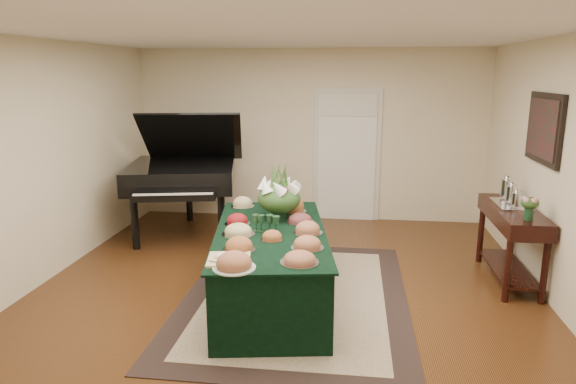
# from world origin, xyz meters

# --- Properties ---
(ground) EXTENTS (6.00, 6.00, 0.00)m
(ground) POSITION_xyz_m (0.00, 0.00, 0.00)
(ground) COLOR black
(ground) RESTS_ON ground
(area_rug) EXTENTS (2.34, 3.27, 0.01)m
(area_rug) POSITION_xyz_m (0.13, -0.12, 0.01)
(area_rug) COLOR black
(area_rug) RESTS_ON ground
(kitchen_doorway) EXTENTS (1.05, 0.07, 2.10)m
(kitchen_doorway) POSITION_xyz_m (0.60, 2.97, 1.02)
(kitchen_doorway) COLOR silver
(kitchen_doorway) RESTS_ON ground
(buffet_table) EXTENTS (1.46, 2.48, 0.77)m
(buffet_table) POSITION_xyz_m (-0.11, -0.22, 0.39)
(buffet_table) COLOR black
(buffet_table) RESTS_ON ground
(food_platters) EXTENTS (1.20, 2.34, 0.13)m
(food_platters) POSITION_xyz_m (-0.10, -0.33, 0.81)
(food_platters) COLOR silver
(food_platters) RESTS_ON buffet_table
(cutting_board) EXTENTS (0.41, 0.41, 0.10)m
(cutting_board) POSITION_xyz_m (-0.33, -1.09, 0.80)
(cutting_board) COLOR tan
(cutting_board) RESTS_ON buffet_table
(green_goblets) EXTENTS (0.28, 0.12, 0.18)m
(green_goblets) POSITION_xyz_m (-0.15, -0.27, 0.86)
(green_goblets) COLOR #16371F
(green_goblets) RESTS_ON buffet_table
(floral_centerpiece) EXTENTS (0.49, 0.49, 0.49)m
(floral_centerpiece) POSITION_xyz_m (-0.09, 0.22, 1.06)
(floral_centerpiece) COLOR #16371F
(floral_centerpiece) RESTS_ON buffet_table
(grand_piano) EXTENTS (1.81, 2.01, 1.81)m
(grand_piano) POSITION_xyz_m (-1.73, 1.86, 0.91)
(grand_piano) COLOR black
(grand_piano) RESTS_ON ground
(wicker_basket) EXTENTS (0.34, 0.34, 0.22)m
(wicker_basket) POSITION_xyz_m (-0.90, 1.24, 0.11)
(wicker_basket) COLOR olive
(wicker_basket) RESTS_ON ground
(mahogany_sideboard) EXTENTS (0.45, 1.39, 0.86)m
(mahogany_sideboard) POSITION_xyz_m (2.49, 0.64, 0.67)
(mahogany_sideboard) COLOR black
(mahogany_sideboard) RESTS_ON ground
(tea_service) EXTENTS (0.34, 0.58, 0.30)m
(tea_service) POSITION_xyz_m (2.50, 0.81, 0.98)
(tea_service) COLOR silver
(tea_service) RESTS_ON mahogany_sideboard
(pink_bouquet) EXTENTS (0.20, 0.20, 0.26)m
(pink_bouquet) POSITION_xyz_m (2.49, 0.16, 1.03)
(pink_bouquet) COLOR #16371F
(pink_bouquet) RESTS_ON mahogany_sideboard
(wall_painting) EXTENTS (0.05, 0.95, 0.75)m
(wall_painting) POSITION_xyz_m (2.72, 0.64, 1.75)
(wall_painting) COLOR black
(wall_painting) RESTS_ON ground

